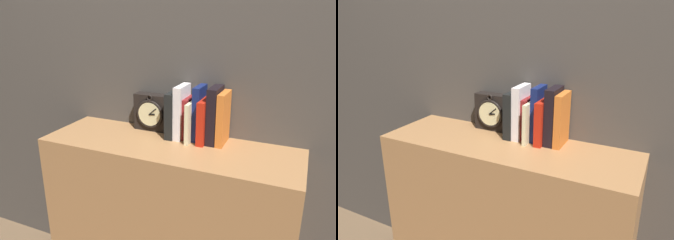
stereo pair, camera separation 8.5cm
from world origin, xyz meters
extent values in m
cube|color=#47423D|center=(0.00, 0.21, 1.30)|extent=(6.00, 0.05, 2.60)
cube|color=#A87547|center=(0.00, 0.00, 0.44)|extent=(1.12, 0.36, 0.89)
cube|color=black|center=(-0.14, 0.14, 0.98)|extent=(0.18, 0.06, 0.18)
torus|color=black|center=(-0.14, 0.11, 0.98)|extent=(0.14, 0.01, 0.14)
cylinder|color=beige|center=(-0.14, 0.10, 0.98)|extent=(0.11, 0.01, 0.11)
cube|color=black|center=(-0.13, 0.10, 0.98)|extent=(0.03, 0.00, 0.01)
cube|color=black|center=(-0.12, 0.10, 0.99)|extent=(0.04, 0.00, 0.04)
torus|color=black|center=(-0.14, 0.11, 1.06)|extent=(0.03, 0.01, 0.03)
cube|color=black|center=(-0.02, 0.10, 0.99)|extent=(0.04, 0.14, 0.21)
cube|color=white|center=(0.02, 0.11, 1.01)|extent=(0.03, 0.13, 0.24)
cube|color=maroon|center=(0.05, 0.12, 0.98)|extent=(0.02, 0.11, 0.19)
cube|color=beige|center=(0.08, 0.09, 0.98)|extent=(0.02, 0.16, 0.18)
cube|color=navy|center=(0.10, 0.11, 1.01)|extent=(0.03, 0.12, 0.24)
cube|color=red|center=(0.13, 0.10, 0.99)|extent=(0.03, 0.15, 0.19)
cube|color=black|center=(0.17, 0.11, 1.01)|extent=(0.04, 0.13, 0.25)
cube|color=orange|center=(0.21, 0.11, 1.00)|extent=(0.03, 0.13, 0.23)
camera|label=1|loc=(0.53, -1.20, 1.44)|focal=35.00mm
camera|label=2|loc=(0.60, -1.16, 1.44)|focal=35.00mm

